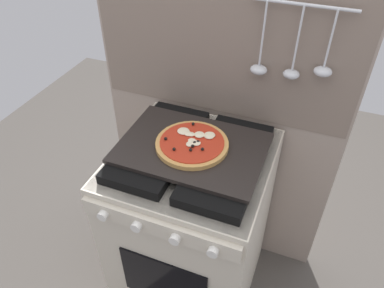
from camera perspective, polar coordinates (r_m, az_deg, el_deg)
ground_plane at (r=2.09m, az=0.00°, el=-20.08°), size 4.00×4.00×0.00m
kitchen_backsplash at (r=1.71m, az=4.19°, el=3.00°), size 1.10×0.09×1.55m
stove at (r=1.71m, az=-0.02°, el=-12.44°), size 0.60×0.64×0.90m
baking_tray at (r=1.38m, az=0.00°, el=-0.58°), size 0.54×0.38×0.02m
pizza_left at (r=1.37m, az=0.12°, el=0.06°), size 0.27×0.27×0.03m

